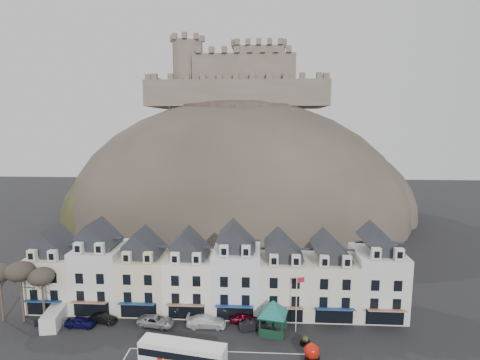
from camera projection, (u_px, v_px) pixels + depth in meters
name	position (u px, v px, depth m)	size (l,w,h in m)	color
townhouse_terrace	(215.00, 274.00, 55.37)	(54.40, 9.35, 11.80)	beige
castle_hill	(241.00, 218.00, 108.39)	(100.00, 76.00, 68.00)	#332E28
castle	(240.00, 79.00, 109.35)	(50.20, 22.20, 22.00)	#62554B
tree_left_mid	(20.00, 272.00, 51.11)	(3.78, 3.78, 8.64)	#3B3225
tree_left_near	(41.00, 277.00, 51.05)	(3.43, 3.43, 7.84)	#3B3225
bus	(182.00, 353.00, 42.35)	(10.24, 4.04, 2.82)	#262628
bus_shelter	(273.00, 308.00, 48.78)	(6.96, 6.96, 4.53)	#103020
red_buoy	(312.00, 353.00, 43.14)	(1.84, 1.84, 2.21)	black
flagpole	(297.00, 300.00, 48.99)	(1.07, 0.40, 7.71)	silver
white_van	(54.00, 318.00, 50.89)	(2.91, 5.12, 2.20)	silver
planter_west	(305.00, 341.00, 46.54)	(1.27, 0.99, 1.14)	black
planter_east	(315.00, 357.00, 43.22)	(1.21, 0.80, 1.11)	black
car_navy	(81.00, 322.00, 50.63)	(1.63, 4.06, 1.38)	#0B0B37
car_black	(103.00, 319.00, 51.65)	(1.32, 3.79, 1.25)	black
car_silver	(156.00, 321.00, 50.91)	(2.30, 4.91, 1.39)	#9B9DA2
car_white	(206.00, 321.00, 50.68)	(2.18, 5.35, 1.55)	white
car_maroon	(245.00, 317.00, 51.88)	(1.72, 4.27, 1.45)	#510412
car_charcoal	(253.00, 325.00, 50.01)	(1.34, 3.84, 1.27)	black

